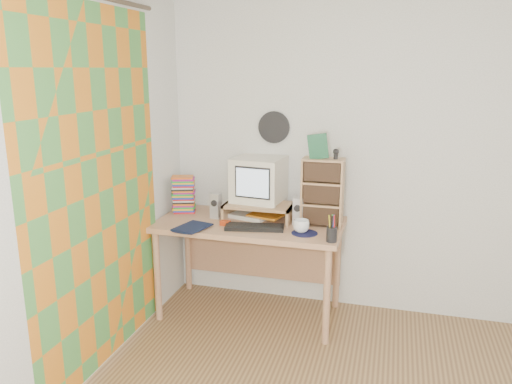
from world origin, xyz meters
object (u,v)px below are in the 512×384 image
Objects in this scene: dvd_stack at (184,198)px; cd_rack at (322,192)px; crt_monitor at (257,180)px; keyboard at (255,227)px; diary at (182,224)px; desk at (252,236)px; mug at (301,226)px.

dvd_stack is 1.13m from cd_rack.
crt_monitor reaches higher than dvd_stack.
diary is at bearing -179.55° from keyboard.
keyboard reaches higher than desk.
mug reaches higher than keyboard.
desk is 0.66m from cd_rack.
diary is (-0.86, -0.12, -0.02)m from mug.
mug is at bearing -25.06° from desk.
diary is (-0.98, -0.33, -0.23)m from cd_rack.
diary is (0.14, -0.37, -0.10)m from dvd_stack.
dvd_stack is 1.02× the size of diary.
cd_rack is (0.45, 0.23, 0.24)m from keyboard.
desk is 5.84× the size of dvd_stack.
crt_monitor is 0.67m from diary.
dvd_stack is 0.48× the size of cd_rack.
crt_monitor is 1.53× the size of diary.
cd_rack reaches higher than mug.
crt_monitor reaches higher than mug.
keyboard is 0.85× the size of cd_rack.
mug is (0.40, -0.28, -0.25)m from crt_monitor.
diary is at bearing -144.55° from desk.
cd_rack reaches higher than desk.
dvd_stack is 0.41m from diary.
crt_monitor is at bearing -15.90° from dvd_stack.
dvd_stack is (-0.59, 0.06, 0.25)m from desk.
keyboard is at bearing -41.01° from dvd_stack.
crt_monitor is 0.85× the size of keyboard.
mug reaches higher than desk.
cd_rack reaches higher than keyboard.
cd_rack is at bearing 62.00° from mug.
crt_monitor is 0.72× the size of cd_rack.
cd_rack is 2.13× the size of diary.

